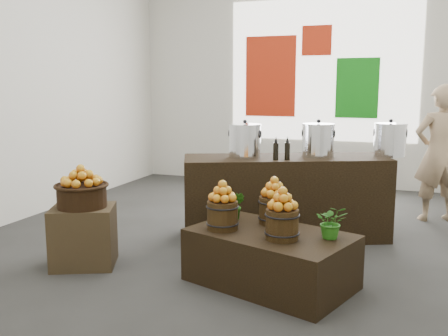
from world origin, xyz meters
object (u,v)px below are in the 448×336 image
(crate, at_px, (84,236))
(stock_pot_right, at_px, (390,141))
(shopper, at_px, (439,153))
(display_table, at_px, (270,258))
(counter, at_px, (285,197))
(wicker_basket, at_px, (82,196))
(stock_pot_left, at_px, (245,142))
(stock_pot_center, at_px, (318,141))

(crate, xyz_separation_m, stock_pot_right, (2.73, 2.06, 0.82))
(stock_pot_right, distance_m, shopper, 1.10)
(display_table, relative_size, counter, 0.60)
(wicker_basket, height_order, stock_pot_left, stock_pot_left)
(counter, bearing_deg, stock_pot_right, 0.00)
(crate, relative_size, wicker_basket, 1.25)
(wicker_basket, xyz_separation_m, stock_pot_right, (2.73, 2.06, 0.43))
(crate, height_order, stock_pot_center, stock_pot_center)
(stock_pot_left, xyz_separation_m, stock_pot_center, (0.76, 0.34, 0.00))
(stock_pot_center, relative_size, shopper, 0.20)
(stock_pot_left, bearing_deg, stock_pot_right, 23.67)
(stock_pot_left, relative_size, stock_pot_center, 1.00)
(wicker_basket, height_order, display_table, wicker_basket)
(wicker_basket, bearing_deg, stock_pot_right, 37.02)
(counter, bearing_deg, shopper, 15.78)
(stock_pot_left, bearing_deg, crate, -130.83)
(stock_pot_center, xyz_separation_m, stock_pot_right, (0.76, 0.34, 0.00))
(display_table, height_order, shopper, shopper)
(counter, bearing_deg, crate, -159.62)
(wicker_basket, bearing_deg, stock_pot_center, 41.25)
(crate, relative_size, shopper, 0.33)
(stock_pot_left, distance_m, stock_pot_right, 1.67)
(stock_pot_center, distance_m, shopper, 1.84)
(crate, height_order, stock_pot_left, stock_pot_left)
(display_table, relative_size, shopper, 0.78)
(stock_pot_left, distance_m, stock_pot_center, 0.84)
(display_table, height_order, counter, counter)
(stock_pot_left, xyz_separation_m, shopper, (2.11, 1.57, -0.24))
(counter, xyz_separation_m, stock_pot_left, (-0.43, -0.19, 0.65))
(wicker_basket, bearing_deg, shopper, 41.79)
(stock_pot_center, xyz_separation_m, shopper, (1.35, 1.24, -0.24))
(counter, bearing_deg, stock_pot_left, 180.00)
(crate, bearing_deg, display_table, 4.93)
(wicker_basket, distance_m, counter, 2.28)
(crate, relative_size, stock_pot_right, 1.65)
(display_table, bearing_deg, stock_pot_left, 136.23)
(counter, relative_size, stock_pot_right, 6.47)
(shopper, bearing_deg, wicker_basket, 19.58)
(counter, height_order, shopper, shopper)
(shopper, bearing_deg, stock_pot_left, 14.45)
(stock_pot_left, bearing_deg, display_table, -62.91)
(counter, bearing_deg, stock_pot_center, 0.00)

